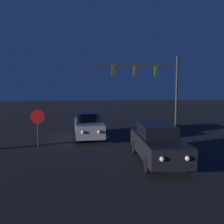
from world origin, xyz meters
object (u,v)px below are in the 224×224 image
object	(u,v)px
stop_sign	(38,121)
traffic_signal_mast	(151,77)
car_far	(88,125)
car_near	(157,143)

from	to	relation	value
stop_sign	traffic_signal_mast	bearing A→B (deg)	38.82
car_far	traffic_signal_mast	distance (m)	7.31
car_far	stop_sign	bearing A→B (deg)	34.82
traffic_signal_mast	stop_sign	size ratio (longest dim) A/B	3.48
car_near	traffic_signal_mast	size ratio (longest dim) A/B	0.65
car_near	traffic_signal_mast	distance (m)	10.29
car_near	traffic_signal_mast	world-z (taller)	traffic_signal_mast
car_far	car_near	bearing A→B (deg)	115.29
car_near	stop_sign	bearing A→B (deg)	-28.84
car_near	car_far	xyz separation A→B (m)	(-2.99, 5.41, 0.00)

